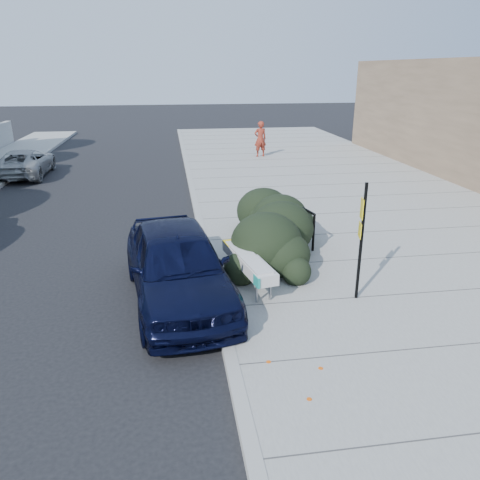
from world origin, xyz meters
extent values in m
plane|color=black|center=(0.00, 0.00, 0.00)|extent=(120.00, 120.00, 0.00)
cube|color=gray|center=(5.60, 5.00, 0.07)|extent=(11.20, 50.00, 0.15)
cube|color=#9E9E99|center=(0.00, 5.00, 0.08)|extent=(0.22, 50.00, 0.17)
cylinder|color=gray|center=(0.79, 0.11, 0.37)|extent=(0.05, 0.05, 0.44)
cylinder|color=gray|center=(1.09, 0.17, 0.37)|extent=(0.05, 0.05, 0.44)
cylinder|color=gray|center=(0.44, 1.83, 0.37)|extent=(0.05, 0.05, 0.44)
cylinder|color=gray|center=(0.74, 1.89, 0.37)|extent=(0.05, 0.05, 0.44)
cylinder|color=gray|center=(0.61, 0.97, 0.55)|extent=(0.39, 1.72, 0.04)
cylinder|color=gray|center=(0.91, 1.03, 0.55)|extent=(0.39, 1.72, 0.04)
cube|color=#B2B2B2|center=(0.76, 1.00, 0.71)|extent=(0.91, 2.34, 0.24)
cube|color=yellow|center=(0.58, 1.89, 0.84)|extent=(0.55, 0.54, 0.02)
cube|color=teal|center=(0.75, -0.06, 0.71)|extent=(0.10, 0.27, 0.22)
cylinder|color=black|center=(2.80, 2.77, 0.65)|extent=(0.07, 0.07, 1.01)
cylinder|color=black|center=(2.67, 3.41, 0.65)|extent=(0.07, 0.07, 1.01)
cylinder|color=black|center=(2.74, 3.09, 1.16)|extent=(0.20, 0.65, 0.07)
cube|color=black|center=(2.91, 0.00, 1.40)|extent=(0.07, 0.07, 2.49)
cube|color=yellow|center=(2.87, 0.01, 2.11)|extent=(0.09, 0.28, 0.40)
cube|color=yellow|center=(2.87, 0.01, 1.66)|extent=(0.08, 0.27, 0.31)
ellipsoid|color=black|center=(1.63, 3.05, 0.99)|extent=(3.54, 4.95, 1.68)
imported|color=black|center=(-0.80, 0.75, 0.83)|extent=(2.62, 5.12, 1.67)
imported|color=#949799|center=(-7.50, 14.37, 0.62)|extent=(2.12, 4.48, 1.24)
imported|color=maroon|center=(4.12, 17.00, 1.10)|extent=(0.76, 0.56, 1.91)
camera|label=1|loc=(-0.85, -8.42, 4.72)|focal=35.00mm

